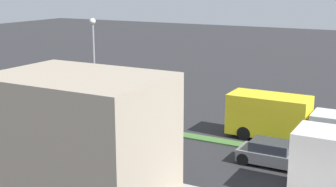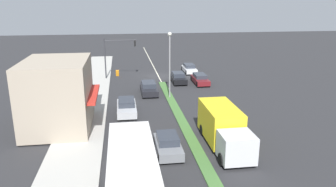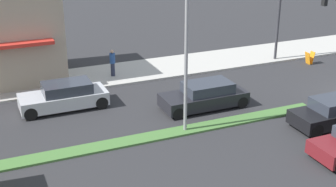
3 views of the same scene
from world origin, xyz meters
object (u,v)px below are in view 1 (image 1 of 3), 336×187
street_lamp (94,56)px  van_white (18,83)px  sedan_dark (52,116)px  sedan_maroon (76,91)px  suv_black (46,96)px  pedestrian (15,145)px  suv_grey (273,154)px  delivery_truck (283,118)px  sedan_silver (108,142)px

street_lamp → van_white: 14.48m
street_lamp → sedan_dark: (2.20, -2.16, -4.12)m
sedan_maroon → suv_black: bearing=-17.4°
street_lamp → pedestrian: (8.59, 0.90, -3.78)m
pedestrian → suv_grey: (-6.39, 12.88, -0.35)m
pedestrian → van_white: size_ratio=0.39×
van_white → sedan_dark: bearing=56.3°
sedan_dark → suv_black: suv_black is taller
suv_black → delivery_truck: bearing=90.0°
suv_black → sedan_maroon: 2.93m
sedan_dark → van_white: size_ratio=1.06×
suv_black → sedan_maroon: (-2.80, 0.88, -0.04)m
suv_black → pedestrian: bearing=35.5°
suv_grey → van_white: (-7.20, -26.73, -0.03)m
suv_grey → pedestrian: bearing=-63.6°
delivery_truck → suv_black: 19.90m
suv_grey → suv_black: 21.05m
sedan_dark → sedan_silver: sedan_silver is taller
sedan_dark → suv_grey: bearing=90.0°
sedan_silver → suv_grey: bearing=107.0°
street_lamp → suv_black: street_lamp is taller
street_lamp → suv_grey: 14.56m
street_lamp → pedestrian: street_lamp is taller
suv_grey → sedan_silver: bearing=-73.0°
suv_grey → sedan_maroon: bearing=-110.1°
pedestrian → suv_black: 13.26m
pedestrian → suv_black: size_ratio=0.42×
suv_grey → sedan_silver: sedan_silver is taller
suv_grey → sedan_dark: size_ratio=0.86×
delivery_truck → sedan_dark: bearing=-73.9°
sedan_dark → van_white: bearing=-123.7°
delivery_truck → sedan_silver: (7.20, -8.45, -0.79)m
delivery_truck → sedan_maroon: bearing=-98.4°
street_lamp → van_white: (-5.00, -12.94, -4.15)m
suv_black → sedan_silver: size_ratio=0.88×
van_white → sedan_silver: bearing=60.4°
sedan_silver → pedestrian: bearing=-46.1°
pedestrian → delivery_truck: 16.28m
street_lamp → delivery_truck: bearing=99.5°
suv_grey → sedan_silver: 9.57m
delivery_truck → sedan_maroon: delivery_truck is taller
sedan_maroon → sedan_dark: bearing=27.5°
pedestrian → sedan_maroon: (-13.59, -6.83, -0.37)m
pedestrian → sedan_silver: bearing=133.9°
suv_black → sedan_silver: (7.20, 11.43, 0.01)m
suv_black → sedan_maroon: bearing=162.6°
suv_black → van_white: 6.75m
sedan_maroon → sedan_silver: 14.54m
sedan_dark → sedan_maroon: size_ratio=1.03×
pedestrian → sedan_dark: 7.10m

